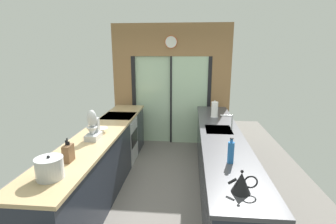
{
  "coord_description": "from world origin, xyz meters",
  "views": [
    {
      "loc": [
        0.44,
        -3.25,
        2.12
      ],
      "look_at": [
        0.07,
        0.88,
        1.1
      ],
      "focal_mm": 26.83,
      "sensor_mm": 36.0,
      "label": 1
    }
  ],
  "objects": [
    {
      "name": "left_counter_run",
      "position": [
        -0.91,
        0.13,
        0.47
      ],
      "size": [
        0.62,
        3.8,
        0.92
      ],
      "color": "#1E232D",
      "rests_on": "ground_plane"
    },
    {
      "name": "mixing_bowl",
      "position": [
        -0.89,
        0.24,
        0.96
      ],
      "size": [
        0.21,
        0.21,
        0.07
      ],
      "color": "silver",
      "rests_on": "left_counter_run"
    },
    {
      "name": "oven_range",
      "position": [
        -0.91,
        1.25,
        0.46
      ],
      "size": [
        0.6,
        0.6,
        0.92
      ],
      "color": "#B7BABC",
      "rests_on": "ground_plane"
    },
    {
      "name": "soap_bottle",
      "position": [
        0.89,
        -0.66,
        1.05
      ],
      "size": [
        0.07,
        0.07,
        0.29
      ],
      "color": "#286BB7",
      "rests_on": "right_counter_run"
    },
    {
      "name": "right_counter_run",
      "position": [
        0.91,
        0.3,
        0.46
      ],
      "size": [
        0.62,
        3.8,
        0.92
      ],
      "color": "#1E232D",
      "rests_on": "ground_plane"
    },
    {
      "name": "kettle",
      "position": [
        0.89,
        -1.25,
        1.01
      ],
      "size": [
        0.25,
        0.17,
        0.21
      ],
      "color": "black",
      "rests_on": "right_counter_run"
    },
    {
      "name": "back_wall_unit",
      "position": [
        0.0,
        2.4,
        1.52
      ],
      "size": [
        2.64,
        0.12,
        2.7
      ],
      "color": "olive",
      "rests_on": "ground_plane"
    },
    {
      "name": "paper_towel_roll",
      "position": [
        0.89,
        1.3,
        1.06
      ],
      "size": [
        0.14,
        0.14,
        0.32
      ],
      "color": "#B7BABC",
      "rests_on": "right_counter_run"
    },
    {
      "name": "stock_pot",
      "position": [
        -0.89,
        -1.16,
        1.02
      ],
      "size": [
        0.26,
        0.26,
        0.23
      ],
      "color": "#B7BABC",
      "rests_on": "left_counter_run"
    },
    {
      "name": "sink_faucet",
      "position": [
        1.05,
        0.55,
        1.08
      ],
      "size": [
        0.19,
        0.02,
        0.24
      ],
      "color": "#B7BABC",
      "rests_on": "right_counter_run"
    },
    {
      "name": "ground_plane",
      "position": [
        0.0,
        0.6,
        -0.01
      ],
      "size": [
        5.04,
        7.6,
        0.02
      ],
      "primitive_type": "cube",
      "color": "slate"
    },
    {
      "name": "stand_mixer",
      "position": [
        -0.89,
        -0.06,
        1.08
      ],
      "size": [
        0.17,
        0.27,
        0.42
      ],
      "color": "#B7BABC",
      "rests_on": "left_counter_run"
    },
    {
      "name": "knife_block",
      "position": [
        -0.89,
        -0.78,
        1.02
      ],
      "size": [
        0.08,
        0.14,
        0.27
      ],
      "color": "brown",
      "rests_on": "left_counter_run"
    }
  ]
}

